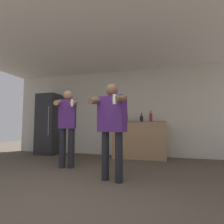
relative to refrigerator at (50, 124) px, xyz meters
name	(u,v)px	position (x,y,z in m)	size (l,w,h in m)	color
ground_plane	(55,200)	(2.16, -2.94, -0.93)	(14.00, 14.00, 0.00)	#4C4238
wall_back	(119,112)	(2.16, 0.36, 0.35)	(7.00, 0.06, 2.55)	beige
ceiling_slab	(102,47)	(2.16, -1.31, 1.65)	(7.00, 3.79, 0.05)	silver
refrigerator	(50,124)	(0.00, 0.00, 0.00)	(0.63, 0.69, 1.85)	#262628
counter	(139,140)	(2.79, 0.03, -0.44)	(1.42, 0.63, 0.98)	#997551
bottle_dark_rum	(141,119)	(2.87, -0.06, 0.13)	(0.09, 0.09, 0.24)	black
bottle_clear_vodka	(126,117)	(2.46, -0.06, 0.17)	(0.07, 0.07, 0.30)	maroon
bottle_green_wine	(121,118)	(2.32, -0.06, 0.15)	(0.07, 0.07, 0.27)	maroon
bottle_red_label	(151,117)	(3.12, -0.06, 0.17)	(0.08, 0.08, 0.30)	maroon
person_woman_foreground	(112,121)	(2.60, -2.10, 0.01)	(0.59, 0.52, 1.54)	black
person_man_side	(67,123)	(1.47, -1.50, -0.01)	(0.48, 0.49, 1.61)	black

